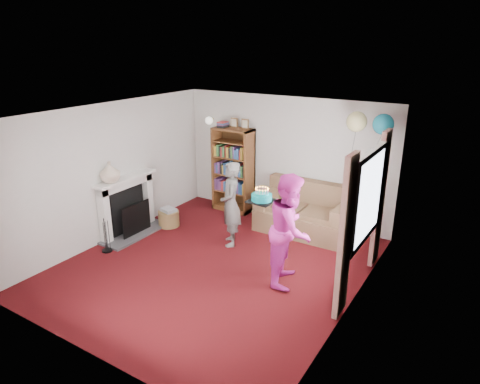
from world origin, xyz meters
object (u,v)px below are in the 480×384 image
Objects in this scene: person_striped at (231,204)px; person_magenta at (290,229)px; bookcase at (234,170)px; sofa at (306,214)px; birthday_cake at (262,197)px.

person_magenta is at bearing 32.19° from person_striped.
bookcase is at bearing 175.32° from person_striped.
bookcase is 1.13× the size of sofa.
person_magenta is at bearing -18.32° from birthday_cake.
sofa is 1.84m from birthday_cake.
person_striped is 3.95× the size of birthday_cake.
sofa is 1.04× the size of person_magenta.
sofa is (1.79, -0.23, -0.53)m from bookcase.
bookcase is 1.17× the size of person_magenta.
birthday_cake is at bearing -47.40° from bookcase.
person_magenta reaches higher than sofa.
bookcase reaches higher than person_striped.
person_striped is 1.02m from birthday_cake.
birthday_cake is at bearing 29.39° from person_striped.
person_striped reaches higher than birthday_cake.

